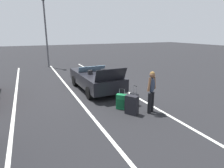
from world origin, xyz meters
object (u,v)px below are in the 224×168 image
object	(u,v)px
suitcase_small_carryon	(134,99)
traveler_person	(151,90)
suitcase_medium_bright	(121,102)
convertible_car	(94,78)
suitcase_large_black	(132,105)
parking_lamp_post	(46,29)

from	to	relation	value
suitcase_small_carryon	traveler_person	world-z (taller)	traveler_person
suitcase_medium_bright	convertible_car	bearing A→B (deg)	-134.69
suitcase_large_black	suitcase_medium_bright	size ratio (longest dim) A/B	0.88
convertible_car	suitcase_small_carryon	size ratio (longest dim) A/B	4.96
convertible_car	suitcase_medium_bright	bearing A→B (deg)	179.36
suitcase_small_carryon	parking_lamp_post	xyz separation A→B (m)	(11.20, 2.28, 3.08)
parking_lamp_post	convertible_car	bearing A→B (deg)	-169.60
suitcase_large_black	traveler_person	distance (m)	0.95
convertible_car	traveler_person	xyz separation A→B (m)	(-4.00, -0.93, 0.34)
traveler_person	parking_lamp_post	bearing A→B (deg)	-15.28
convertible_car	suitcase_large_black	distance (m)	3.82
traveler_person	parking_lamp_post	size ratio (longest dim) A/B	0.28
convertible_car	suitcase_medium_bright	world-z (taller)	convertible_car
suitcase_small_carryon	suitcase_medium_bright	bearing A→B (deg)	6.18
traveler_person	suitcase_medium_bright	bearing A→B (deg)	20.92
suitcase_large_black	suitcase_small_carryon	world-z (taller)	suitcase_small_carryon
suitcase_small_carryon	traveler_person	size ratio (longest dim) A/B	0.52
convertible_car	parking_lamp_post	bearing A→B (deg)	8.74
convertible_car	parking_lamp_post	world-z (taller)	parking_lamp_post
suitcase_medium_bright	suitcase_small_carryon	bearing A→B (deg)	149.21
suitcase_large_black	parking_lamp_post	distance (m)	12.48
convertible_car	suitcase_medium_bright	distance (m)	3.21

